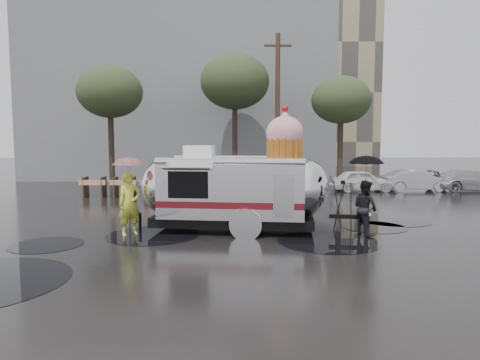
{
  "coord_description": "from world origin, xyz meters",
  "views": [
    {
      "loc": [
        -0.17,
        -11.35,
        2.79
      ],
      "look_at": [
        0.07,
        1.9,
        1.57
      ],
      "focal_mm": 32.0,
      "sensor_mm": 36.0,
      "label": 1
    }
  ],
  "objects_px": {
    "person_right": "(365,208)",
    "airstream_trailer": "(236,186)",
    "person_left": "(130,204)",
    "tripod": "(342,200)"
  },
  "relations": [
    {
      "from": "person_left",
      "to": "person_right",
      "type": "bearing_deg",
      "value": -36.44
    },
    {
      "from": "person_right",
      "to": "airstream_trailer",
      "type": "bearing_deg",
      "value": 52.93
    },
    {
      "from": "person_left",
      "to": "tripod",
      "type": "distance_m",
      "value": 6.54
    },
    {
      "from": "person_left",
      "to": "airstream_trailer",
      "type": "bearing_deg",
      "value": -23.92
    },
    {
      "from": "person_right",
      "to": "person_left",
      "type": "bearing_deg",
      "value": 63.36
    },
    {
      "from": "tripod",
      "to": "person_right",
      "type": "bearing_deg",
      "value": -51.25
    },
    {
      "from": "airstream_trailer",
      "to": "person_left",
      "type": "relative_size",
      "value": 3.89
    },
    {
      "from": "tripod",
      "to": "airstream_trailer",
      "type": "bearing_deg",
      "value": -171.47
    },
    {
      "from": "person_right",
      "to": "tripod",
      "type": "relative_size",
      "value": 1.04
    },
    {
      "from": "person_left",
      "to": "tripod",
      "type": "relative_size",
      "value": 1.19
    }
  ]
}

